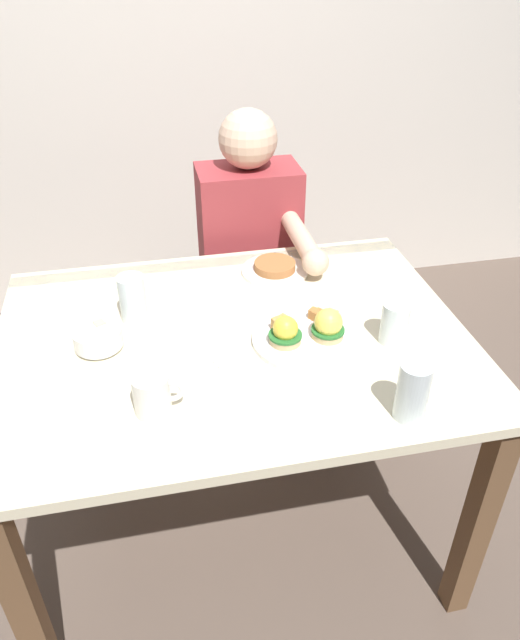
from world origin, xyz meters
TOP-DOWN VIEW (x-y plane):
  - ground_plane at (0.00, 0.00)m, footprint 6.00×6.00m
  - back_wall at (0.00, 1.50)m, footprint 4.80×0.10m
  - dining_table at (0.00, 0.00)m, footprint 1.20×0.90m
  - eggs_benedict_plate at (0.18, -0.06)m, footprint 0.27×0.27m
  - fruit_bowl at (-0.33, 0.02)m, footprint 0.12×0.12m
  - coffee_mug at (-0.22, -0.24)m, footprint 0.11×0.08m
  - fork at (-0.09, -0.13)m, footprint 0.15×0.08m
  - water_glass_near at (0.39, -0.10)m, footprint 0.07×0.07m
  - water_glass_far at (-0.24, 0.13)m, footprint 0.07×0.07m
  - water_glass_extra at (0.32, -0.37)m, footprint 0.07×0.07m
  - side_plate at (0.18, 0.30)m, footprint 0.20×0.20m
  - diner_person at (0.17, 0.60)m, footprint 0.34×0.54m

SIDE VIEW (x-z plane):
  - ground_plane at x=0.00m, z-range 0.00..0.00m
  - dining_table at x=0.00m, z-range 0.26..1.00m
  - diner_person at x=0.17m, z-range 0.08..1.22m
  - fork at x=-0.09m, z-range 0.74..0.74m
  - side_plate at x=0.18m, z-range 0.74..0.77m
  - eggs_benedict_plate at x=0.18m, z-range 0.72..0.81m
  - fruit_bowl at x=-0.33m, z-range 0.74..0.80m
  - water_glass_near at x=0.39m, z-range 0.73..0.84m
  - coffee_mug at x=-0.22m, z-range 0.74..0.84m
  - water_glass_far at x=-0.24m, z-range 0.73..0.86m
  - water_glass_extra at x=0.32m, z-range 0.73..0.87m
  - back_wall at x=0.00m, z-range 0.00..2.60m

